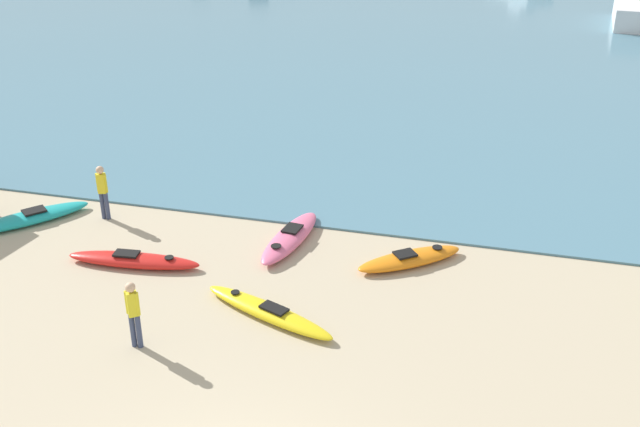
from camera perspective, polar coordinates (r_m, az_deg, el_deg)
The scene contains 8 objects.
kayak_on_sand_0 at distance 19.14m, azimuth -2.30°, elevation -1.83°, with size 1.13×3.09×0.38m.
kayak_on_sand_1 at distance 16.30m, azimuth -3.97°, elevation -7.47°, with size 3.39×1.79×0.32m.
kayak_on_sand_2 at distance 18.33m, azimuth 6.85°, elevation -3.44°, with size 2.63×2.26×0.34m.
kayak_on_sand_3 at distance 18.69m, azimuth -14.02°, elevation -3.46°, with size 3.36×0.95×0.34m.
kayak_on_sand_5 at distance 21.63m, azimuth -21.29°, elevation -0.30°, with size 2.68×2.98×0.34m.
person_near_foreground at distance 15.44m, azimuth -14.04°, elevation -7.19°, with size 0.31×0.26×1.51m.
person_near_waterline at distance 20.90m, azimuth -16.24°, elevation 1.81°, with size 0.31×0.22×1.55m.
moored_boat_0 at distance 46.91m, azimuth 22.64°, elevation 13.88°, with size 2.20×5.34×1.21m.
Camera 1 is at (3.26, -6.94, 9.17)m, focal length 42.00 mm.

